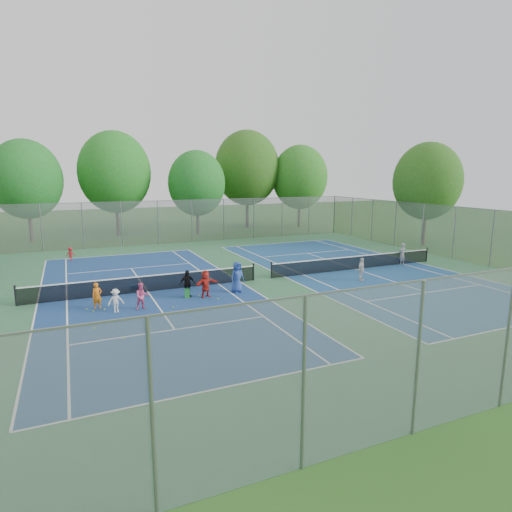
{
  "coord_description": "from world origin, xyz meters",
  "views": [
    {
      "loc": [
        -10.74,
        -23.31,
        6.47
      ],
      "look_at": [
        0.0,
        1.0,
        1.3
      ],
      "focal_mm": 30.0,
      "sensor_mm": 36.0,
      "label": 1
    }
  ],
  "objects_px": {
    "ball_hopper": "(187,293)",
    "net_left": "(147,284)",
    "instructor": "(402,254)",
    "ball_crate": "(134,288)",
    "net_right": "(356,263)"
  },
  "relations": [
    {
      "from": "net_right",
      "to": "ball_hopper",
      "type": "relative_size",
      "value": 25.57
    },
    {
      "from": "instructor",
      "to": "ball_hopper",
      "type": "bearing_deg",
      "value": -5.66
    },
    {
      "from": "ball_crate",
      "to": "net_right",
      "type": "bearing_deg",
      "value": -2.37
    },
    {
      "from": "ball_crate",
      "to": "net_left",
      "type": "bearing_deg",
      "value": -43.54
    },
    {
      "from": "net_right",
      "to": "ball_crate",
      "type": "height_order",
      "value": "net_right"
    },
    {
      "from": "net_left",
      "to": "net_right",
      "type": "bearing_deg",
      "value": 0.0
    },
    {
      "from": "net_left",
      "to": "instructor",
      "type": "height_order",
      "value": "instructor"
    },
    {
      "from": "net_right",
      "to": "ball_crate",
      "type": "xyz_separation_m",
      "value": [
        -14.64,
        0.6,
        -0.29
      ]
    },
    {
      "from": "net_left",
      "to": "instructor",
      "type": "distance_m",
      "value": 17.95
    },
    {
      "from": "net_left",
      "to": "instructor",
      "type": "bearing_deg",
      "value": -0.3
    },
    {
      "from": "net_right",
      "to": "instructor",
      "type": "height_order",
      "value": "instructor"
    },
    {
      "from": "net_left",
      "to": "ball_hopper",
      "type": "distance_m",
      "value": 2.65
    },
    {
      "from": "net_left",
      "to": "ball_crate",
      "type": "distance_m",
      "value": 0.93
    },
    {
      "from": "ball_hopper",
      "to": "net_left",
      "type": "bearing_deg",
      "value": 129.95
    },
    {
      "from": "net_right",
      "to": "instructor",
      "type": "relative_size",
      "value": 8.24
    }
  ]
}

